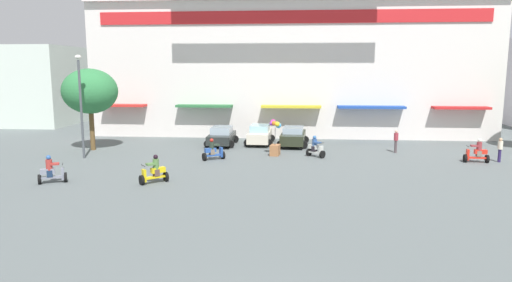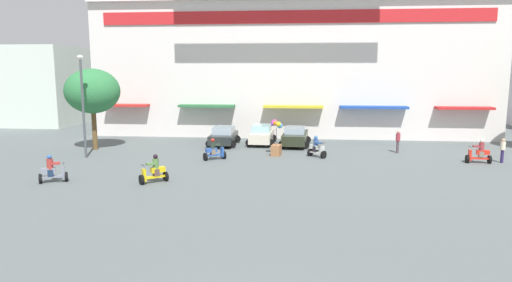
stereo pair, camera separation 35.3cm
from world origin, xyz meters
TOP-DOWN VIEW (x-y plane):
  - ground_plane at (0.00, 13.00)m, footprint 128.00×128.00m
  - colonial_building at (0.00, 35.70)m, footprint 35.24×15.73m
  - flank_building_left at (-27.92, 38.72)m, footprint 9.32×9.56m
  - plaza_tree_0 at (-14.42, 23.29)m, footprint 4.01×3.79m
  - parked_car_0 at (-5.19, 26.19)m, footprint 2.37×4.13m
  - parked_car_1 at (-2.24, 26.96)m, footprint 2.32×4.10m
  - parked_car_2 at (0.43, 26.42)m, footprint 2.54×4.37m
  - scooter_rider_1 at (-6.82, 14.02)m, footprint 1.47×1.36m
  - scooter_rider_2 at (1.97, 21.95)m, footprint 1.33×1.24m
  - scooter_rider_3 at (-4.82, 20.37)m, footprint 1.52×1.26m
  - scooter_rider_5 at (-12.21, 13.54)m, footprint 1.49×1.10m
  - scooter_rider_6 at (12.25, 20.98)m, footprint 1.51×0.59m
  - pedestrian_0 at (7.80, 24.08)m, footprint 0.41×0.41m
  - pedestrian_1 at (13.77, 21.26)m, footprint 0.42×0.42m
  - streetlamp_near at (-13.65, 20.20)m, footprint 0.40×0.40m
  - balloon_vendor_cart at (-0.80, 22.32)m, footprint 0.82×0.98m

SIDE VIEW (x-z plane):
  - ground_plane at x=0.00m, z-range 0.00..0.00m
  - scooter_rider_3 at x=-4.82m, z-range -0.13..1.32m
  - scooter_rider_5 at x=-12.21m, z-range -0.14..1.37m
  - scooter_rider_2 at x=1.97m, z-range -0.13..1.35m
  - scooter_rider_1 at x=-6.82m, z-range -0.14..1.39m
  - scooter_rider_6 at x=12.25m, z-range -0.14..1.44m
  - parked_car_0 at x=-5.19m, z-range 0.00..1.48m
  - parked_car_2 at x=0.43m, z-range 0.02..1.51m
  - parked_car_1 at x=-2.24m, z-range 0.00..1.56m
  - pedestrian_1 at x=13.77m, z-range 0.12..1.71m
  - pedestrian_0 at x=7.80m, z-range 0.13..1.78m
  - balloon_vendor_cart at x=-0.80m, z-range -0.19..2.31m
  - streetlamp_near at x=-13.65m, z-range 0.57..7.45m
  - flank_building_left at x=-27.92m, z-range 0.00..8.34m
  - plaza_tree_0 at x=-14.42m, z-range 1.34..7.34m
  - colonial_building at x=0.00m, z-range -1.77..20.19m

